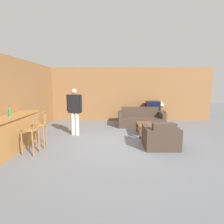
% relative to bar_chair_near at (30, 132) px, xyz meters
% --- Properties ---
extents(ground_plane, '(24.00, 24.00, 0.00)m').
position_rel_bar_chair_near_xyz_m(ground_plane, '(2.18, 0.83, -0.58)').
color(ground_plane, slate).
extents(wall_back, '(9.40, 0.08, 2.60)m').
position_rel_bar_chair_near_xyz_m(wall_back, '(2.18, 4.39, 0.72)').
color(wall_back, olive).
rests_on(wall_back, ground_plane).
extents(wall_left, '(0.08, 8.56, 2.60)m').
position_rel_bar_chair_near_xyz_m(wall_left, '(-0.95, 2.11, 0.72)').
color(wall_left, olive).
rests_on(wall_left, ground_plane).
extents(bar_counter, '(0.55, 2.10, 0.96)m').
position_rel_bar_chair_near_xyz_m(bar_counter, '(-0.62, 0.29, -0.10)').
color(bar_counter, '#A87038').
rests_on(bar_counter, ground_plane).
extents(bar_chair_near, '(0.45, 0.45, 1.04)m').
position_rel_bar_chair_near_xyz_m(bar_chair_near, '(0.00, 0.00, 0.00)').
color(bar_chair_near, '#996638').
rests_on(bar_chair_near, ground_plane).
extents(bar_chair_mid, '(0.47, 0.47, 1.04)m').
position_rel_bar_chair_near_xyz_m(bar_chair_mid, '(-0.00, 0.54, 0.00)').
color(bar_chair_mid, '#996638').
rests_on(bar_chair_mid, ground_plane).
extents(couch_far, '(1.94, 0.91, 0.79)m').
position_rel_bar_chair_near_xyz_m(couch_far, '(3.27, 3.22, -0.30)').
color(couch_far, '#423328').
rests_on(couch_far, ground_plane).
extents(armchair_near, '(0.93, 0.87, 0.77)m').
position_rel_bar_chair_near_xyz_m(armchair_near, '(3.43, 0.53, -0.30)').
color(armchair_near, '#423328').
rests_on(armchair_near, ground_plane).
extents(coffee_table, '(0.57, 0.94, 0.41)m').
position_rel_bar_chair_near_xyz_m(coffee_table, '(3.23, 1.78, -0.24)').
color(coffee_table, brown).
rests_on(coffee_table, ground_plane).
extents(tv_unit, '(1.12, 0.53, 0.54)m').
position_rel_bar_chair_near_xyz_m(tv_unit, '(3.96, 3.98, -0.31)').
color(tv_unit, '#2D2319').
rests_on(tv_unit, ground_plane).
extents(tv, '(0.62, 0.44, 0.48)m').
position_rel_bar_chair_near_xyz_m(tv, '(3.96, 3.98, 0.19)').
color(tv, black).
rests_on(tv, tv_unit).
extents(bottle, '(0.07, 0.07, 0.27)m').
position_rel_bar_chair_near_xyz_m(bottle, '(-0.61, 0.22, 0.50)').
color(bottle, '#2D7F3D').
rests_on(bottle, bar_counter).
extents(book_on_table, '(0.18, 0.17, 0.03)m').
position_rel_bar_chair_near_xyz_m(book_on_table, '(3.25, 1.66, -0.16)').
color(book_on_table, '#33704C').
rests_on(book_on_table, coffee_table).
extents(table_lamp, '(0.29, 0.29, 0.48)m').
position_rel_bar_chair_near_xyz_m(table_lamp, '(4.36, 3.98, 0.31)').
color(table_lamp, brown).
rests_on(table_lamp, tv_unit).
extents(person_by_window, '(0.56, 0.26, 1.64)m').
position_rel_bar_chair_near_xyz_m(person_by_window, '(0.73, 1.77, 0.34)').
color(person_by_window, silver).
rests_on(person_by_window, ground_plane).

